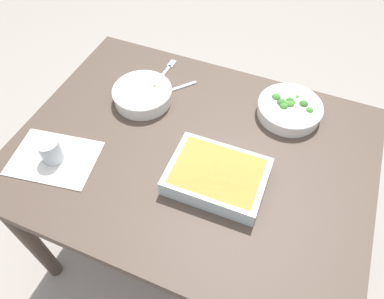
{
  "coord_description": "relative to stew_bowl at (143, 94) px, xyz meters",
  "views": [
    {
      "loc": [
        -0.28,
        0.68,
        1.7
      ],
      "look_at": [
        0.0,
        0.0,
        0.74
      ],
      "focal_mm": 33.35,
      "sensor_mm": 36.0,
      "label": 1
    }
  ],
  "objects": [
    {
      "name": "ground_plane",
      "position": [
        -0.26,
        0.15,
        -0.77
      ],
      "size": [
        6.0,
        6.0,
        0.0
      ],
      "primitive_type": "plane",
      "color": "#9E9389"
    },
    {
      "name": "dining_table",
      "position": [
        -0.26,
        0.15,
        -0.12
      ],
      "size": [
        1.2,
        0.9,
        0.74
      ],
      "color": "#4C3D33",
      "rests_on": "ground_plane"
    },
    {
      "name": "placemat",
      "position": [
        0.15,
        0.36,
        -0.03
      ],
      "size": [
        0.31,
        0.24,
        0.0
      ],
      "primitive_type": "cube",
      "rotation": [
        0.0,
        0.0,
        0.17
      ],
      "color": "silver",
      "rests_on": "dining_table"
    },
    {
      "name": "stew_bowl",
      "position": [
        0.0,
        0.0,
        0.0
      ],
      "size": [
        0.22,
        0.22,
        0.06
      ],
      "color": "white",
      "rests_on": "dining_table"
    },
    {
      "name": "broccoli_bowl",
      "position": [
        -0.52,
        -0.14,
        -0.0
      ],
      "size": [
        0.23,
        0.23,
        0.06
      ],
      "color": "white",
      "rests_on": "dining_table"
    },
    {
      "name": "baking_dish",
      "position": [
        -0.38,
        0.24,
        0.0
      ],
      "size": [
        0.3,
        0.22,
        0.06
      ],
      "color": "silver",
      "rests_on": "dining_table"
    },
    {
      "name": "drink_cup",
      "position": [
        0.15,
        0.36,
        0.01
      ],
      "size": [
        0.07,
        0.07,
        0.08
      ],
      "color": "#B2BCC6",
      "rests_on": "dining_table"
    },
    {
      "name": "spoon_by_stew",
      "position": [
        -0.07,
        -0.08,
        -0.03
      ],
      "size": [
        0.13,
        0.14,
        0.01
      ],
      "color": "silver",
      "rests_on": "dining_table"
    },
    {
      "name": "fork_on_table",
      "position": [
        -0.01,
        -0.18,
        -0.03
      ],
      "size": [
        0.03,
        0.18,
        0.01
      ],
      "color": "silver",
      "rests_on": "dining_table"
    }
  ]
}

